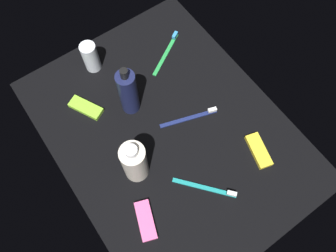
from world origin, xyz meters
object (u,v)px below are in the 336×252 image
object	(u,v)px
lotion_bottle	(128,92)
toothbrush_green	(167,51)
bodywash_bottle	(135,162)
snack_bar_yellow	(259,151)
deodorant_stick	(91,57)
toothbrush_teal	(208,188)
toothbrush_navy	(192,117)
snack_bar_pink	(146,220)
snack_bar_lime	(86,108)

from	to	relation	value
lotion_bottle	toothbrush_green	xyz separation A→B (cm)	(-10.18, 20.68, -8.14)
lotion_bottle	bodywash_bottle	xyz separation A→B (cm)	(18.16, -9.68, -0.78)
bodywash_bottle	snack_bar_yellow	world-z (taller)	bodywash_bottle
bodywash_bottle	toothbrush_green	world-z (taller)	bodywash_bottle
deodorant_stick	toothbrush_teal	bearing A→B (deg)	5.96
toothbrush_navy	snack_bar_pink	size ratio (longest dim) A/B	1.68
toothbrush_navy	snack_bar_yellow	xyz separation A→B (cm)	(19.70, 9.17, 0.14)
toothbrush_green	bodywash_bottle	bearing A→B (deg)	-46.97
bodywash_bottle	snack_bar_lime	bearing A→B (deg)	-175.42
bodywash_bottle	deodorant_stick	size ratio (longest dim) A/B	1.68
deodorant_stick	toothbrush_navy	bearing A→B (deg)	24.31
toothbrush_green	snack_bar_lime	bearing A→B (deg)	-84.85
snack_bar_pink	toothbrush_green	bearing A→B (deg)	158.72
bodywash_bottle	snack_bar_pink	bearing A→B (deg)	-23.68
toothbrush_green	snack_bar_lime	xyz separation A→B (cm)	(2.92, -32.40, 0.14)
lotion_bottle	snack_bar_pink	world-z (taller)	lotion_bottle
snack_bar_yellow	toothbrush_navy	bearing A→B (deg)	-139.39
snack_bar_lime	deodorant_stick	bearing A→B (deg)	113.95
bodywash_bottle	snack_bar_pink	distance (cm)	15.86
toothbrush_navy	bodywash_bottle	bearing A→B (deg)	-79.32
snack_bar_pink	snack_bar_yellow	xyz separation A→B (cm)	(2.50, 37.46, 0.00)
bodywash_bottle	toothbrush_green	xyz separation A→B (cm)	(-28.34, 30.37, -7.37)
snack_bar_lime	lotion_bottle	bearing A→B (deg)	31.03
snack_bar_pink	snack_bar_yellow	size ratio (longest dim) A/B	1.00
toothbrush_navy	snack_bar_pink	distance (cm)	33.10
deodorant_stick	snack_bar_yellow	distance (cm)	58.29
lotion_bottle	deodorant_stick	size ratio (longest dim) A/B	1.89
toothbrush_navy	snack_bar_lime	xyz separation A→B (cm)	(-21.16, -24.65, 0.14)
lotion_bottle	bodywash_bottle	world-z (taller)	lotion_bottle
bodywash_bottle	toothbrush_teal	world-z (taller)	bodywash_bottle
toothbrush_navy	snack_bar_pink	bearing A→B (deg)	-58.71
lotion_bottle	toothbrush_green	size ratio (longest dim) A/B	1.23
lotion_bottle	snack_bar_yellow	xyz separation A→B (cm)	(33.59, 22.11, -8.00)
lotion_bottle	deodorant_stick	xyz separation A→B (cm)	(-19.26, -2.05, -3.52)
lotion_bottle	toothbrush_navy	world-z (taller)	lotion_bottle
toothbrush_green	snack_bar_lime	world-z (taller)	toothbrush_green
toothbrush_teal	snack_bar_lime	xyz separation A→B (cm)	(-41.15, -15.22, 0.14)
deodorant_stick	lotion_bottle	bearing A→B (deg)	6.06
lotion_bottle	snack_bar_lime	xyz separation A→B (cm)	(-7.26, -11.72, -8.00)
bodywash_bottle	deodorant_stick	distance (cm)	38.30
bodywash_bottle	toothbrush_navy	bearing A→B (deg)	100.68
deodorant_stick	snack_bar_yellow	size ratio (longest dim) A/B	1.01
toothbrush_teal	toothbrush_green	bearing A→B (deg)	158.70
toothbrush_navy	snack_bar_yellow	distance (cm)	21.73
lotion_bottle	snack_bar_lime	size ratio (longest dim) A/B	1.90
bodywash_bottle	snack_bar_pink	xyz separation A→B (cm)	(12.93, -5.67, -7.22)
toothbrush_teal	snack_bar_lime	bearing A→B (deg)	-159.70
lotion_bottle	snack_bar_pink	bearing A→B (deg)	-26.28
deodorant_stick	snack_bar_pink	distance (cm)	52.28
toothbrush_teal	toothbrush_navy	bearing A→B (deg)	154.75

